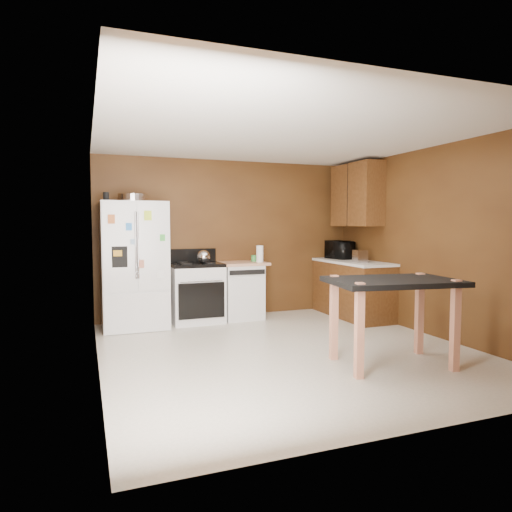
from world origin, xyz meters
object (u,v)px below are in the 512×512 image
paper_towel (260,254)px  refrigerator (134,265)px  green_canister (254,258)px  island (393,292)px  toaster (360,256)px  roasting_pan (133,198)px  pen_cup (106,196)px  dishwasher (241,290)px  gas_range (196,292)px  kettle (204,257)px  microwave (340,251)px

paper_towel → refrigerator: size_ratio=0.14×
green_canister → refrigerator: size_ratio=0.06×
green_canister → island: (0.47, -2.88, -0.16)m
green_canister → toaster: size_ratio=0.39×
roasting_pan → island: bearing=-49.4°
pen_cup → dishwasher: (2.00, 0.22, -1.41)m
paper_towel → gas_range: paper_towel is taller
pen_cup → kettle: bearing=4.3°
microwave → gas_range: microwave is taller
pen_cup → toaster: (3.66, -0.57, -0.86)m
kettle → paper_towel: size_ratio=0.76×
toaster → microwave: (0.08, 0.72, 0.04)m
toaster → dishwasher: size_ratio=0.29×
pen_cup → green_canister: (2.24, 0.27, -0.92)m
paper_towel → dishwasher: paper_towel is taller
green_canister → microwave: 1.51m
refrigerator → dishwasher: 1.69m
pen_cup → toaster: size_ratio=0.46×
pen_cup → paper_towel: 2.43m
refrigerator → gas_range: bearing=3.8°
gas_range → dishwasher: bearing=1.9°
roasting_pan → pen_cup: (-0.37, -0.13, 0.01)m
gas_range → toaster: bearing=-17.8°
microwave → green_canister: bearing=78.4°
green_canister → toaster: bearing=-30.6°
pen_cup → green_canister: size_ratio=1.17×
kettle → microwave: (2.37, 0.04, 0.04)m
roasting_pan → refrigerator: bearing=95.9°
pen_cup → refrigerator: bearing=19.8°
pen_cup → microwave: size_ratio=0.24×
pen_cup → green_canister: 2.44m
toaster → paper_towel: bearing=166.5°
roasting_pan → paper_towel: 2.08m
paper_towel → dishwasher: bearing=158.2°
paper_towel → toaster: size_ratio=1.01×
paper_towel → refrigerator: refrigerator is taller
pen_cup → gas_range: 1.90m
green_canister → microwave: size_ratio=0.20×
gas_range → island: gas_range is taller
roasting_pan → gas_range: roasting_pan is taller
refrigerator → paper_towel: bearing=-0.8°
kettle → island: size_ratio=0.14×
refrigerator → island: (2.35, -2.74, -0.12)m
pen_cup → island: (2.72, -2.61, -1.08)m
kettle → dishwasher: bearing=10.3°
island → paper_towel: bearing=99.2°
roasting_pan → pen_cup: size_ratio=3.61×
kettle → gas_range: size_ratio=0.18×
microwave → island: size_ratio=0.35×
dishwasher → gas_range: bearing=-178.1°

